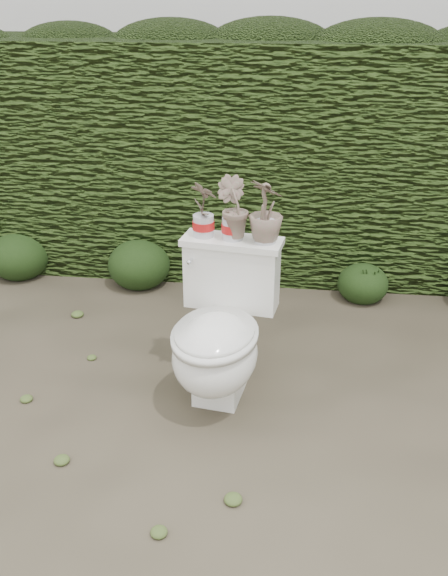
# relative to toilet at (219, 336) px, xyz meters

# --- Properties ---
(ground) EXTENTS (60.00, 60.00, 0.00)m
(ground) POSITION_rel_toilet_xyz_m (0.06, 0.21, -0.36)
(ground) COLOR brown
(ground) RESTS_ON ground
(hedge) EXTENTS (8.00, 1.00, 1.60)m
(hedge) POSITION_rel_toilet_xyz_m (0.06, 1.81, 0.44)
(hedge) COLOR #3A531B
(hedge) RESTS_ON ground
(toilet) EXTENTS (0.55, 0.74, 0.78)m
(toilet) POSITION_rel_toilet_xyz_m (0.00, 0.00, 0.00)
(toilet) COLOR white
(toilet) RESTS_ON ground
(potted_plant_left) EXTENTS (0.17, 0.16, 0.27)m
(potted_plant_left) POSITION_rel_toilet_xyz_m (-0.11, 0.26, 0.56)
(potted_plant_left) COLOR #288238
(potted_plant_left) RESTS_ON toilet
(potted_plant_center) EXTENTS (0.21, 0.19, 0.30)m
(potted_plant_center) POSITION_rel_toilet_xyz_m (0.04, 0.24, 0.57)
(potted_plant_center) COLOR #288238
(potted_plant_center) RESTS_ON toilet
(potted_plant_right) EXTENTS (0.24, 0.24, 0.30)m
(potted_plant_right) POSITION_rel_toilet_xyz_m (0.20, 0.21, 0.57)
(potted_plant_right) COLOR #288238
(potted_plant_right) RESTS_ON toilet
(liriope_clump_1) EXTENTS (0.44, 0.44, 0.35)m
(liriope_clump_1) POSITION_rel_toilet_xyz_m (-1.64, 1.31, -0.18)
(liriope_clump_1) COLOR #213713
(liriope_clump_1) RESTS_ON ground
(liriope_clump_2) EXTENTS (0.44, 0.44, 0.35)m
(liriope_clump_2) POSITION_rel_toilet_xyz_m (-0.73, 1.26, -0.18)
(liriope_clump_2) COLOR #213713
(liriope_clump_2) RESTS_ON ground
(liriope_clump_3) EXTENTS (0.36, 0.36, 0.29)m
(liriope_clump_3) POSITION_rel_toilet_xyz_m (0.01, 1.31, -0.21)
(liriope_clump_3) COLOR #213713
(liriope_clump_3) RESTS_ON ground
(liriope_clump_4) EXTENTS (0.34, 0.34, 0.27)m
(liriope_clump_4) POSITION_rel_toilet_xyz_m (0.82, 1.22, -0.22)
(liriope_clump_4) COLOR #213713
(liriope_clump_4) RESTS_ON ground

